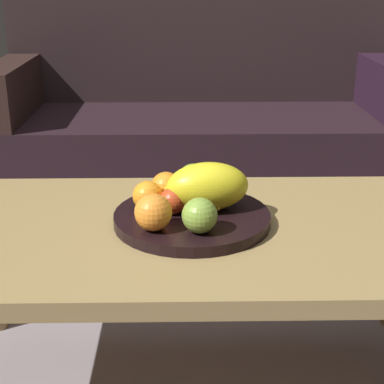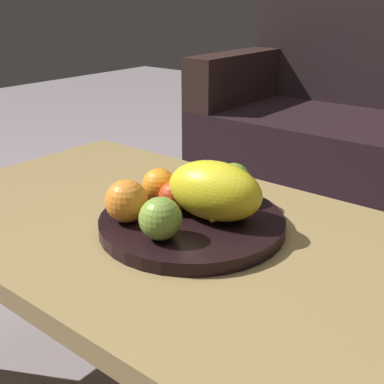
% 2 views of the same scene
% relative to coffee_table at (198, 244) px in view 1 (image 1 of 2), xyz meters
% --- Properties ---
extents(coffee_table, '(1.22, 0.64, 0.44)m').
position_rel_coffee_table_xyz_m(coffee_table, '(0.00, 0.00, 0.00)').
color(coffee_table, olive).
rests_on(coffee_table, ground_plane).
extents(couch, '(1.70, 0.70, 0.90)m').
position_rel_coffee_table_xyz_m(couch, '(0.05, 1.33, -0.09)').
color(couch, black).
rests_on(couch, ground_plane).
extents(fruit_bowl, '(0.35, 0.35, 0.03)m').
position_rel_coffee_table_xyz_m(fruit_bowl, '(-0.01, 0.01, 0.06)').
color(fruit_bowl, black).
rests_on(fruit_bowl, coffee_table).
extents(melon_large_front, '(0.20, 0.13, 0.11)m').
position_rel_coffee_table_xyz_m(melon_large_front, '(0.02, 0.04, 0.13)').
color(melon_large_front, yellow).
rests_on(melon_large_front, fruit_bowl).
extents(orange_front, '(0.08, 0.08, 0.08)m').
position_rel_coffee_table_xyz_m(orange_front, '(-0.10, -0.07, 0.11)').
color(orange_front, orange).
rests_on(orange_front, fruit_bowl).
extents(orange_left, '(0.07, 0.07, 0.07)m').
position_rel_coffee_table_xyz_m(orange_left, '(-0.07, 0.09, 0.11)').
color(orange_left, orange).
rests_on(orange_left, fruit_bowl).
extents(orange_back, '(0.07, 0.07, 0.07)m').
position_rel_coffee_table_xyz_m(orange_back, '(-0.11, 0.03, 0.10)').
color(orange_back, orange).
rests_on(orange_back, fruit_bowl).
extents(apple_front, '(0.06, 0.06, 0.06)m').
position_rel_coffee_table_xyz_m(apple_front, '(-0.06, 0.01, 0.10)').
color(apple_front, '#BB3C1A').
rests_on(apple_front, fruit_bowl).
extents(apple_left, '(0.07, 0.07, 0.07)m').
position_rel_coffee_table_xyz_m(apple_left, '(0.00, -0.09, 0.11)').
color(apple_left, olive).
rests_on(apple_left, fruit_bowl).
extents(apple_right, '(0.07, 0.07, 0.07)m').
position_rel_coffee_table_xyz_m(apple_right, '(-0.01, 0.14, 0.11)').
color(apple_right, olive).
rests_on(apple_right, fruit_bowl).
extents(banana_bunch, '(0.15, 0.16, 0.06)m').
position_rel_coffee_table_xyz_m(banana_bunch, '(0.00, 0.06, 0.10)').
color(banana_bunch, gold).
rests_on(banana_bunch, fruit_bowl).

